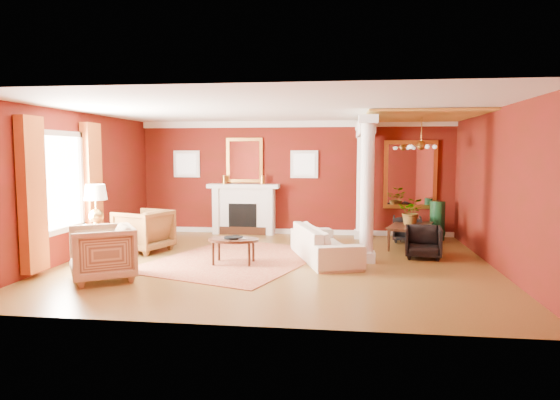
# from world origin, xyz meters

# --- Properties ---
(ground) EXTENTS (8.00, 8.00, 0.00)m
(ground) POSITION_xyz_m (0.00, 0.00, 0.00)
(ground) COLOR brown
(ground) RESTS_ON ground
(room_shell) EXTENTS (8.04, 7.04, 2.92)m
(room_shell) POSITION_xyz_m (0.00, 0.00, 2.02)
(room_shell) COLOR #600F0D
(room_shell) RESTS_ON ground
(fireplace) EXTENTS (1.85, 0.42, 1.29)m
(fireplace) POSITION_xyz_m (-1.30, 3.32, 0.65)
(fireplace) COLOR white
(fireplace) RESTS_ON ground
(overmantel_mirror) EXTENTS (0.95, 0.07, 1.15)m
(overmantel_mirror) POSITION_xyz_m (-1.30, 3.45, 1.90)
(overmantel_mirror) COLOR gold
(overmantel_mirror) RESTS_ON fireplace
(flank_window_left) EXTENTS (0.70, 0.07, 0.70)m
(flank_window_left) POSITION_xyz_m (-2.85, 3.46, 1.80)
(flank_window_left) COLOR white
(flank_window_left) RESTS_ON room_shell
(flank_window_right) EXTENTS (0.70, 0.07, 0.70)m
(flank_window_right) POSITION_xyz_m (0.25, 3.46, 1.80)
(flank_window_right) COLOR white
(flank_window_right) RESTS_ON room_shell
(left_window) EXTENTS (0.21, 2.55, 2.60)m
(left_window) POSITION_xyz_m (-3.89, -0.60, 1.42)
(left_window) COLOR white
(left_window) RESTS_ON room_shell
(column_front) EXTENTS (0.36, 0.36, 2.80)m
(column_front) POSITION_xyz_m (1.70, 0.30, 1.43)
(column_front) COLOR white
(column_front) RESTS_ON ground
(column_back) EXTENTS (0.36, 0.36, 2.80)m
(column_back) POSITION_xyz_m (1.70, 3.00, 1.43)
(column_back) COLOR white
(column_back) RESTS_ON ground
(header_beam) EXTENTS (0.30, 3.20, 0.32)m
(header_beam) POSITION_xyz_m (1.70, 1.90, 2.62)
(header_beam) COLOR white
(header_beam) RESTS_ON column_front
(amber_ceiling) EXTENTS (2.30, 3.40, 0.04)m
(amber_ceiling) POSITION_xyz_m (2.85, 1.75, 2.87)
(amber_ceiling) COLOR gold
(amber_ceiling) RESTS_ON room_shell
(dining_mirror) EXTENTS (1.30, 0.07, 1.70)m
(dining_mirror) POSITION_xyz_m (2.90, 3.45, 1.55)
(dining_mirror) COLOR gold
(dining_mirror) RESTS_ON room_shell
(chandelier) EXTENTS (0.60, 0.62, 0.75)m
(chandelier) POSITION_xyz_m (2.90, 1.80, 2.25)
(chandelier) COLOR #B88C39
(chandelier) RESTS_ON room_shell
(crown_trim) EXTENTS (8.00, 0.08, 0.16)m
(crown_trim) POSITION_xyz_m (0.00, 3.46, 2.82)
(crown_trim) COLOR white
(crown_trim) RESTS_ON room_shell
(base_trim) EXTENTS (8.00, 0.08, 0.12)m
(base_trim) POSITION_xyz_m (0.00, 3.46, 0.06)
(base_trim) COLOR white
(base_trim) RESTS_ON ground
(rug) EXTENTS (3.78, 4.34, 0.01)m
(rug) POSITION_xyz_m (-0.80, 0.17, 0.01)
(rug) COLOR maroon
(rug) RESTS_ON ground
(sofa) EXTENTS (1.33, 2.37, 0.89)m
(sofa) POSITION_xyz_m (0.90, 0.40, 0.44)
(sofa) COLOR silver
(sofa) RESTS_ON ground
(armchair_leopard) EXTENTS (1.17, 1.21, 0.99)m
(armchair_leopard) POSITION_xyz_m (-2.95, 0.75, 0.49)
(armchair_leopard) COLOR black
(armchair_leopard) RESTS_ON ground
(armchair_stripe) EXTENTS (1.28, 1.30, 1.00)m
(armchair_stripe) POSITION_xyz_m (-2.66, -1.64, 0.50)
(armchair_stripe) COLOR tan
(armchair_stripe) RESTS_ON ground
(coffee_table) EXTENTS (0.97, 0.97, 0.49)m
(coffee_table) POSITION_xyz_m (-0.78, -0.20, 0.44)
(coffee_table) COLOR black
(coffee_table) RESTS_ON ground
(coffee_book) EXTENTS (0.14, 0.10, 0.21)m
(coffee_book) POSITION_xyz_m (-0.72, -0.25, 0.59)
(coffee_book) COLOR black
(coffee_book) RESTS_ON coffee_table
(side_table) EXTENTS (0.59, 0.59, 1.48)m
(side_table) POSITION_xyz_m (-3.50, -0.20, 1.00)
(side_table) COLOR black
(side_table) RESTS_ON ground
(dining_table) EXTENTS (0.91, 1.52, 0.80)m
(dining_table) POSITION_xyz_m (2.76, 1.92, 0.40)
(dining_table) COLOR black
(dining_table) RESTS_ON ground
(dining_chair_near) EXTENTS (0.76, 0.72, 0.71)m
(dining_chair_near) POSITION_xyz_m (2.84, 0.81, 0.35)
(dining_chair_near) COLOR black
(dining_chair_near) RESTS_ON ground
(dining_chair_far) EXTENTS (0.71, 0.67, 0.67)m
(dining_chair_far) POSITION_xyz_m (2.75, 2.68, 0.33)
(dining_chair_far) COLOR black
(dining_chair_far) RESTS_ON ground
(green_urn) EXTENTS (0.40, 0.40, 0.95)m
(green_urn) POSITION_xyz_m (3.50, 3.00, 0.37)
(green_urn) COLOR #143F1F
(green_urn) RESTS_ON ground
(potted_plant) EXTENTS (0.67, 0.72, 0.47)m
(potted_plant) POSITION_xyz_m (2.74, 1.88, 1.04)
(potted_plant) COLOR #26591E
(potted_plant) RESTS_ON dining_table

